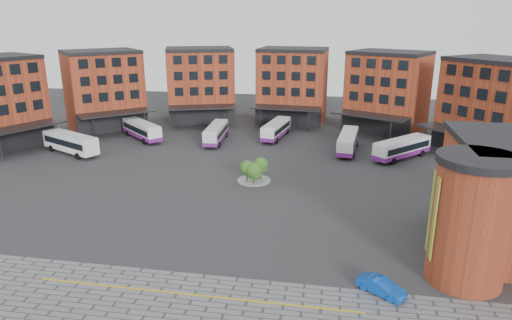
% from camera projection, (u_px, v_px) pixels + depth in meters
% --- Properties ---
extents(ground, '(160.00, 160.00, 0.00)m').
position_uv_depth(ground, '(216.00, 218.00, 48.77)').
color(ground, '#28282B').
rests_on(ground, ground).
extents(yellow_line, '(26.00, 0.15, 0.02)m').
position_uv_depth(yellow_line, '(194.00, 295.00, 35.29)').
color(yellow_line, gold).
rests_on(yellow_line, paving_zone).
extents(main_building, '(94.14, 42.48, 14.60)m').
position_uv_depth(main_building, '(243.00, 93.00, 83.28)').
color(main_building, '#9A3C21').
rests_on(main_building, ground).
extents(tree_island, '(4.40, 4.40, 3.04)m').
position_uv_depth(tree_island, '(254.00, 170.00, 58.79)').
color(tree_island, gray).
rests_on(tree_island, ground).
extents(bus_a, '(11.15, 7.23, 3.16)m').
position_uv_depth(bus_a, '(70.00, 142.00, 71.03)').
color(bus_a, white).
rests_on(bus_a, ground).
extents(bus_b, '(9.68, 9.13, 3.05)m').
position_uv_depth(bus_b, '(142.00, 130.00, 79.46)').
color(bus_b, white).
rests_on(bus_b, ground).
extents(bus_c, '(3.06, 10.51, 2.93)m').
position_uv_depth(bus_c, '(216.00, 133.00, 77.63)').
color(bus_c, silver).
rests_on(bus_c, ground).
extents(bus_d, '(4.07, 10.66, 2.93)m').
position_uv_depth(bus_d, '(276.00, 129.00, 80.14)').
color(bus_d, white).
rests_on(bus_d, ground).
extents(bus_e, '(3.60, 10.99, 3.04)m').
position_uv_depth(bus_e, '(348.00, 141.00, 72.19)').
color(bus_e, silver).
rests_on(bus_e, ground).
extents(bus_f, '(9.28, 9.59, 3.06)m').
position_uv_depth(bus_f, '(402.00, 148.00, 68.58)').
color(bus_f, white).
rests_on(bus_f, ground).
extents(blue_car, '(3.94, 3.30, 1.27)m').
position_uv_depth(blue_car, '(381.00, 287.00, 35.31)').
color(blue_car, '#0E46B7').
rests_on(blue_car, ground).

